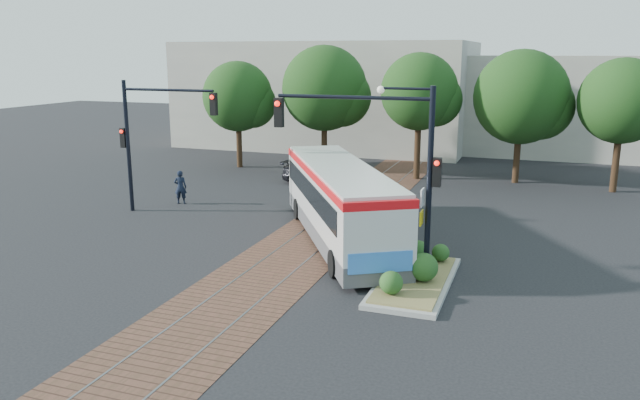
% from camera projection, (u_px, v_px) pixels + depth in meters
% --- Properties ---
extents(ground, '(120.00, 120.00, 0.00)m').
position_uv_depth(ground, '(288.00, 258.00, 22.31)').
color(ground, black).
rests_on(ground, ground).
extents(trackbed, '(3.60, 40.00, 0.02)m').
position_uv_depth(trackbed, '(324.00, 229.00, 25.98)').
color(trackbed, brown).
rests_on(trackbed, ground).
extents(tree_row, '(26.40, 5.60, 7.67)m').
position_uv_depth(tree_row, '(416.00, 94.00, 35.85)').
color(tree_row, '#382314').
rests_on(tree_row, ground).
extents(warehouses, '(40.00, 13.00, 8.00)m').
position_uv_depth(warehouses, '(424.00, 98.00, 47.95)').
color(warehouses, '#ADA899').
rests_on(warehouses, ground).
extents(city_bus, '(7.70, 10.73, 2.97)m').
position_uv_depth(city_bus, '(340.00, 199.00, 24.09)').
color(city_bus, '#49494C').
rests_on(city_bus, ground).
extents(traffic_island, '(2.20, 5.20, 1.13)m').
position_uv_depth(traffic_island, '(416.00, 273.00, 19.83)').
color(traffic_island, gray).
rests_on(traffic_island, ground).
extents(signal_pole_main, '(5.49, 0.46, 6.00)m').
position_uv_depth(signal_pole_main, '(391.00, 152.00, 19.35)').
color(signal_pole_main, black).
rests_on(signal_pole_main, ground).
extents(signal_pole_left, '(4.99, 0.34, 6.00)m').
position_uv_depth(signal_pole_left, '(148.00, 129.00, 27.84)').
color(signal_pole_left, black).
rests_on(signal_pole_left, ground).
extents(officer, '(0.70, 0.58, 1.64)m').
position_uv_depth(officer, '(180.00, 187.00, 30.25)').
color(officer, black).
rests_on(officer, ground).
extents(parked_car, '(4.64, 2.43, 1.28)m').
position_uv_depth(parked_car, '(321.00, 174.00, 34.54)').
color(parked_car, black).
rests_on(parked_car, ground).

